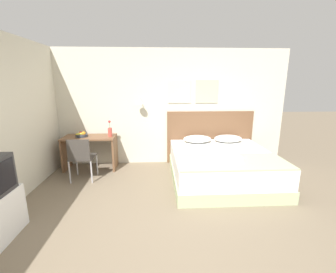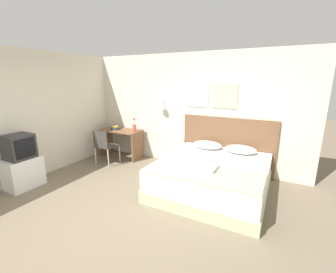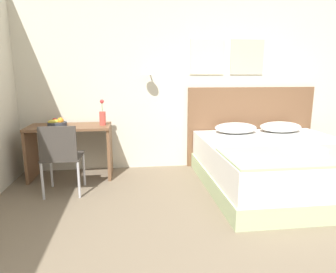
% 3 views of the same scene
% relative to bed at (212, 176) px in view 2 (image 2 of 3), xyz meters
% --- Properties ---
extents(ground_plane, '(24.00, 24.00, 0.00)m').
position_rel_bed_xyz_m(ground_plane, '(-1.09, -1.72, -0.29)').
color(ground_plane, '#756651').
extents(wall_back, '(5.68, 0.31, 2.65)m').
position_rel_bed_xyz_m(wall_back, '(-1.08, 1.11, 1.04)').
color(wall_back, beige).
rests_on(wall_back, ground_plane).
extents(bed, '(1.93, 2.05, 0.58)m').
position_rel_bed_xyz_m(bed, '(0.00, 0.00, 0.00)').
color(bed, '#B2C693').
rests_on(bed, ground_plane).
extents(headboard, '(2.05, 0.06, 1.25)m').
position_rel_bed_xyz_m(headboard, '(0.00, 1.06, 0.33)').
color(headboard, brown).
rests_on(headboard, ground_plane).
extents(pillow_left, '(0.63, 0.44, 0.15)m').
position_rel_bed_xyz_m(pillow_left, '(-0.35, 0.75, 0.37)').
color(pillow_left, white).
rests_on(pillow_left, bed).
extents(pillow_right, '(0.63, 0.44, 0.15)m').
position_rel_bed_xyz_m(pillow_right, '(0.35, 0.75, 0.37)').
color(pillow_right, white).
rests_on(pillow_right, bed).
extents(throw_blanket, '(1.87, 0.82, 0.02)m').
position_rel_bed_xyz_m(throw_blanket, '(0.00, -0.60, 0.31)').
color(throw_blanket, '#B2C693').
rests_on(throw_blanket, bed).
extents(folded_towel_near_foot, '(0.32, 0.35, 0.06)m').
position_rel_bed_xyz_m(folded_towel_near_foot, '(0.02, -0.45, 0.35)').
color(folded_towel_near_foot, white).
rests_on(folded_towel_near_foot, throw_blanket).
extents(desk, '(1.12, 0.56, 0.75)m').
position_rel_bed_xyz_m(desk, '(-2.76, 0.75, 0.23)').
color(desk, brown).
rests_on(desk, ground_plane).
extents(desk_chair, '(0.45, 0.45, 0.87)m').
position_rel_bed_xyz_m(desk_chair, '(-2.74, 0.09, 0.24)').
color(desk_chair, '#3D3833').
rests_on(desk_chair, ground_plane).
extents(fruit_bowl, '(0.25, 0.25, 0.12)m').
position_rel_bed_xyz_m(fruit_bowl, '(-2.91, 0.73, 0.50)').
color(fruit_bowl, '#333842').
rests_on(fruit_bowl, desk).
extents(flower_vase, '(0.09, 0.09, 0.36)m').
position_rel_bed_xyz_m(flower_vase, '(-2.30, 0.74, 0.58)').
color(flower_vase, '#D14C42').
rests_on(flower_vase, desk).
extents(tv_stand, '(0.44, 0.62, 0.59)m').
position_rel_bed_xyz_m(tv_stand, '(-3.29, -1.56, 0.01)').
color(tv_stand, white).
rests_on(tv_stand, ground_plane).
extents(television, '(0.43, 0.45, 0.46)m').
position_rel_bed_xyz_m(television, '(-3.29, -1.56, 0.54)').
color(television, '#2D2D30').
rests_on(television, tv_stand).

